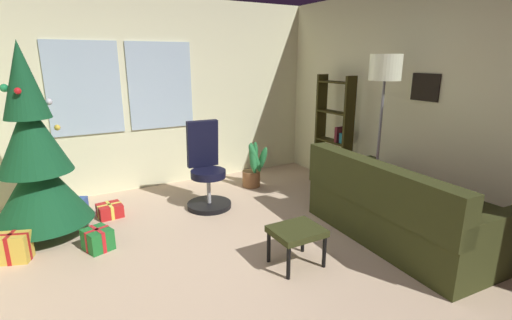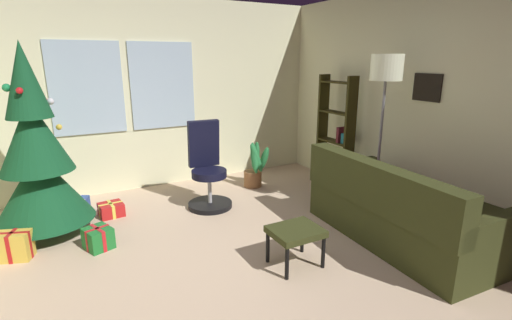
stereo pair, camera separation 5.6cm
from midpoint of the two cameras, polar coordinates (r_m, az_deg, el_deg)
ground_plane at (r=3.45m, az=-1.31°, el=-18.16°), size 4.97×5.61×0.10m
wall_back_with_windows at (r=5.58m, az=-15.32°, el=9.61°), size 4.97×0.12×2.67m
wall_right_with_frames at (r=4.64m, az=27.88°, el=7.26°), size 0.12×5.61×2.67m
couch at (r=4.19m, az=23.28°, el=-7.67°), size 1.57×2.07×0.87m
footstool at (r=3.46m, az=6.56°, el=-11.19°), size 0.45×0.39×0.37m
holiday_tree at (r=4.44m, az=-30.20°, el=-0.03°), size 0.98×0.98×2.49m
gift_box_red at (r=4.86m, az=-21.01°, el=-7.11°), size 0.29×0.28×0.16m
gift_box_green at (r=4.12m, az=-22.67°, el=-11.00°), size 0.31×0.32×0.22m
gift_box_gold at (r=4.26m, az=-32.85°, el=-11.02°), size 0.35×0.28×0.28m
gift_box_blue at (r=5.10m, az=-25.66°, el=-6.48°), size 0.36×0.41×0.18m
office_chair at (r=4.77m, az=-7.09°, el=-2.18°), size 0.56×0.56×1.10m
bookshelf at (r=5.55m, az=12.35°, el=3.26°), size 0.18×0.64×1.62m
floor_lamp at (r=4.40m, az=19.60°, el=11.34°), size 0.35×0.35×1.89m
potted_plant at (r=5.50m, az=0.15°, el=-1.04°), size 0.41×0.41×0.69m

